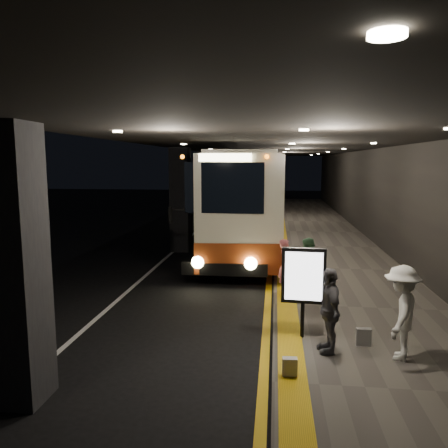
# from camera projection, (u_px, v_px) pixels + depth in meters

# --- Properties ---
(ground) EXTENTS (90.00, 90.00, 0.00)m
(ground) POSITION_uv_depth(u_px,v_px,m) (200.00, 275.00, 14.76)
(ground) COLOR black
(lane_line_white) EXTENTS (0.12, 50.00, 0.01)m
(lane_line_white) POSITION_uv_depth(u_px,v_px,m) (180.00, 246.00, 19.88)
(lane_line_white) COLOR silver
(lane_line_white) RESTS_ON ground
(kerb_stripe_yellow) EXTENTS (0.18, 50.00, 0.01)m
(kerb_stripe_yellow) POSITION_uv_depth(u_px,v_px,m) (271.00, 248.00, 19.40)
(kerb_stripe_yellow) COLOR gold
(kerb_stripe_yellow) RESTS_ON ground
(sidewalk) EXTENTS (4.50, 50.00, 0.15)m
(sidewalk) POSITION_uv_depth(u_px,v_px,m) (326.00, 248.00, 19.11)
(sidewalk) COLOR #514C44
(sidewalk) RESTS_ON ground
(tactile_strip) EXTENTS (0.50, 50.00, 0.01)m
(tactile_strip) POSITION_uv_depth(u_px,v_px,m) (282.00, 245.00, 19.32)
(tactile_strip) COLOR gold
(tactile_strip) RESTS_ON sidewalk
(terminal_wall) EXTENTS (0.10, 50.00, 6.00)m
(terminal_wall) POSITION_uv_depth(u_px,v_px,m) (383.00, 181.00, 18.44)
(terminal_wall) COLOR black
(terminal_wall) RESTS_ON ground
(support_columns) EXTENTS (0.80, 24.80, 4.40)m
(support_columns) POSITION_uv_depth(u_px,v_px,m) (181.00, 200.00, 18.55)
(support_columns) COLOR black
(support_columns) RESTS_ON ground
(canopy) EXTENTS (9.00, 50.00, 0.40)m
(canopy) POSITION_uv_depth(u_px,v_px,m) (276.00, 143.00, 18.73)
(canopy) COLOR black
(canopy) RESTS_ON support_columns
(coach_main) EXTENTS (3.55, 13.15, 4.06)m
(coach_main) POSITION_uv_depth(u_px,v_px,m) (241.00, 204.00, 19.26)
(coach_main) COLOR beige
(coach_main) RESTS_ON ground
(coach_second) EXTENTS (2.94, 12.91, 4.04)m
(coach_second) POSITION_uv_depth(u_px,v_px,m) (256.00, 186.00, 33.54)
(coach_second) COLOR beige
(coach_second) RESTS_ON ground
(passenger_boarding) EXTENTS (0.47, 0.61, 1.50)m
(passenger_boarding) POSITION_uv_depth(u_px,v_px,m) (285.00, 265.00, 12.38)
(passenger_boarding) COLOR #C25A5F
(passenger_boarding) RESTS_ON sidewalk
(passenger_waiting_green) EXTENTS (0.70, 0.90, 1.61)m
(passenger_waiting_green) POSITION_uv_depth(u_px,v_px,m) (308.00, 267.00, 11.87)
(passenger_waiting_green) COLOR #41754C
(passenger_waiting_green) RESTS_ON sidewalk
(passenger_waiting_white) EXTENTS (0.93, 1.26, 1.78)m
(passenger_waiting_white) POSITION_uv_depth(u_px,v_px,m) (401.00, 312.00, 8.09)
(passenger_waiting_white) COLOR white
(passenger_waiting_white) RESTS_ON sidewalk
(passenger_waiting_grey) EXTENTS (0.63, 1.04, 1.67)m
(passenger_waiting_grey) POSITION_uv_depth(u_px,v_px,m) (329.00, 310.00, 8.37)
(passenger_waiting_grey) COLOR #55545A
(passenger_waiting_grey) RESTS_ON sidewalk
(bag_polka) EXTENTS (0.30, 0.14, 0.35)m
(bag_polka) POSITION_uv_depth(u_px,v_px,m) (363.00, 337.00, 8.74)
(bag_polka) COLOR black
(bag_polka) RESTS_ON sidewalk
(bag_plain) EXTENTS (0.26, 0.16, 0.32)m
(bag_plain) POSITION_uv_depth(u_px,v_px,m) (290.00, 367.00, 7.51)
(bag_plain) COLOR #BEB6B2
(bag_plain) RESTS_ON sidewalk
(info_sign) EXTENTS (0.91, 0.17, 1.91)m
(info_sign) POSITION_uv_depth(u_px,v_px,m) (304.00, 277.00, 9.01)
(info_sign) COLOR black
(info_sign) RESTS_ON sidewalk
(stanchion_post) EXTENTS (0.05, 0.05, 1.11)m
(stanchion_post) POSITION_uv_depth(u_px,v_px,m) (285.00, 265.00, 13.17)
(stanchion_post) COLOR black
(stanchion_post) RESTS_ON sidewalk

